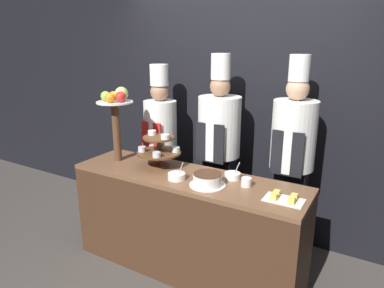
# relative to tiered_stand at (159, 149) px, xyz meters

# --- Properties ---
(ground_plane) EXTENTS (14.00, 14.00, 0.00)m
(ground_plane) POSITION_rel_tiered_stand_xyz_m (0.33, -0.36, -1.06)
(ground_plane) COLOR #47423D
(wall_back) EXTENTS (10.00, 0.06, 2.80)m
(wall_back) POSITION_rel_tiered_stand_xyz_m (0.33, 0.89, 0.34)
(wall_back) COLOR black
(wall_back) RESTS_ON ground_plane
(buffet_counter) EXTENTS (2.04, 0.57, 0.90)m
(buffet_counter) POSITION_rel_tiered_stand_xyz_m (0.33, -0.07, -0.61)
(buffet_counter) COLOR #422819
(buffet_counter) RESTS_ON ground_plane
(tiered_stand) EXTENTS (0.39, 0.39, 0.31)m
(tiered_stand) POSITION_rel_tiered_stand_xyz_m (0.00, 0.00, 0.00)
(tiered_stand) COLOR brown
(tiered_stand) RESTS_ON buffet_counter
(fruit_pedestal) EXTENTS (0.33, 0.33, 0.68)m
(fruit_pedestal) POSITION_rel_tiered_stand_xyz_m (-0.43, -0.05, 0.33)
(fruit_pedestal) COLOR brown
(fruit_pedestal) RESTS_ON buffet_counter
(cake_round) EXTENTS (0.28, 0.28, 0.10)m
(cake_round) POSITION_rel_tiered_stand_xyz_m (0.58, -0.16, -0.12)
(cake_round) COLOR white
(cake_round) RESTS_ON buffet_counter
(cup_white) EXTENTS (0.08, 0.08, 0.07)m
(cup_white) POSITION_rel_tiered_stand_xyz_m (0.85, -0.03, -0.13)
(cup_white) COLOR white
(cup_white) RESTS_ON buffet_counter
(cake_square_tray) EXTENTS (0.28, 0.17, 0.05)m
(cake_square_tray) POSITION_rel_tiered_stand_xyz_m (1.17, -0.13, -0.15)
(cake_square_tray) COLOR white
(cake_square_tray) RESTS_ON buffet_counter
(serving_bowl_near) EXTENTS (0.14, 0.14, 0.15)m
(serving_bowl_near) POSITION_rel_tiered_stand_xyz_m (0.30, -0.18, -0.14)
(serving_bowl_near) COLOR white
(serving_bowl_near) RESTS_ON buffet_counter
(serving_bowl_far) EXTENTS (0.13, 0.13, 0.15)m
(serving_bowl_far) POSITION_rel_tiered_stand_xyz_m (0.69, 0.06, -0.14)
(serving_bowl_far) COLOR white
(serving_bowl_far) RESTS_ON buffet_counter
(chef_left) EXTENTS (0.34, 0.34, 1.76)m
(chef_left) POSITION_rel_tiered_stand_xyz_m (-0.34, 0.51, -0.08)
(chef_left) COLOR black
(chef_left) RESTS_ON ground_plane
(chef_center_left) EXTENTS (0.40, 0.40, 1.88)m
(chef_center_left) POSITION_rel_tiered_stand_xyz_m (0.34, 0.51, -0.04)
(chef_center_left) COLOR black
(chef_center_left) RESTS_ON ground_plane
(chef_center_right) EXTENTS (0.38, 0.38, 1.88)m
(chef_center_right) POSITION_rel_tiered_stand_xyz_m (1.05, 0.51, -0.03)
(chef_center_right) COLOR black
(chef_center_right) RESTS_ON ground_plane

